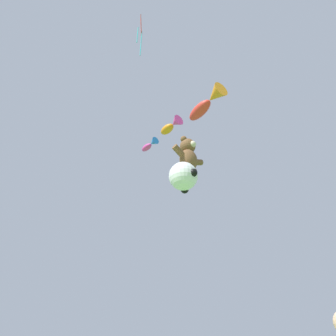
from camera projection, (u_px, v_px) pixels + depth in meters
name	position (u px, v px, depth m)	size (l,w,h in m)	color
teddy_bear_kite	(188.00, 156.00, 10.34)	(1.65, 0.73, 1.68)	brown
soccer_ball_kite	(183.00, 176.00, 9.34)	(1.15, 1.14, 1.05)	white
fish_kite_crimson	(207.00, 103.00, 13.25)	(1.20, 2.55, 0.81)	red
fish_kite_tangerine	(171.00, 126.00, 15.65)	(0.71, 1.61, 0.68)	orange
fish_kite_magenta	(150.00, 145.00, 17.33)	(0.55, 1.46, 0.52)	#E53F9E
diamond_kite	(141.00, 28.00, 11.52)	(0.63, 0.75, 2.61)	red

